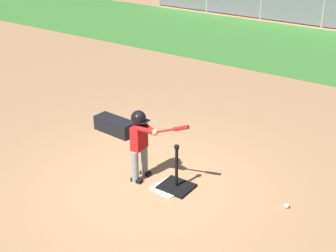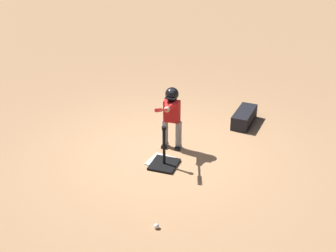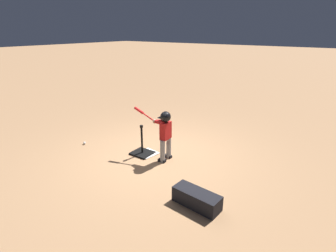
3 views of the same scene
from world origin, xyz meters
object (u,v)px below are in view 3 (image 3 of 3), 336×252
(baseball, at_px, (84,143))
(equipment_bag, at_px, (197,199))
(batting_tee, at_px, (142,151))
(batter_child, at_px, (164,130))

(baseball, xyz_separation_m, equipment_bag, (-3.67, 0.50, 0.10))
(batting_tee, bearing_deg, baseball, 16.17)
(batter_child, distance_m, baseball, 2.39)
(batting_tee, relative_size, batter_child, 0.63)
(batting_tee, height_order, equipment_bag, batting_tee)
(batter_child, height_order, baseball, batter_child)
(batting_tee, distance_m, equipment_bag, 2.28)
(baseball, relative_size, equipment_bag, 0.09)
(batter_child, xyz_separation_m, equipment_bag, (-1.45, 1.05, -0.61))
(batting_tee, distance_m, baseball, 1.68)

